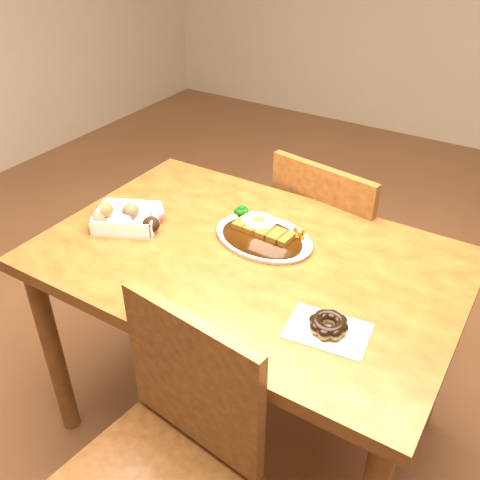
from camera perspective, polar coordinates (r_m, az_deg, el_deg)
The scene contains 7 objects.
ground at distance 2.07m, azimuth 0.69°, elevation -18.84°, with size 6.00×6.00×0.00m, color brown.
table at distance 1.60m, azimuth 0.84°, elevation -4.49°, with size 1.20×0.80×0.75m.
chair_far at distance 2.08m, azimuth 9.97°, elevation -1.00°, with size 0.48×0.48×0.87m.
chair_near at distance 1.40m, azimuth -8.35°, elevation -22.91°, with size 0.47×0.47×0.87m.
katsu_curry_plate at distance 1.61m, azimuth 2.44°, elevation 0.62°, with size 0.33×0.26×0.06m.
donut_box at distance 1.70m, azimuth -11.93°, elevation 2.34°, with size 0.24×0.22×0.05m.
pon_de_ring at distance 1.30m, azimuth 9.41°, elevation -8.93°, with size 0.21×0.16×0.04m.
Camera 1 is at (0.65, -1.08, 1.64)m, focal length 40.00 mm.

